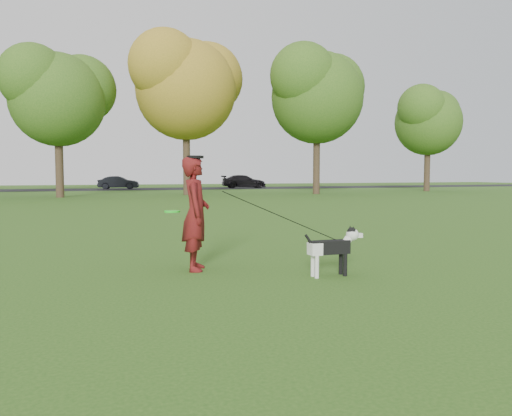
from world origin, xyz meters
name	(u,v)px	position (x,y,z in m)	size (l,w,h in m)	color
ground	(270,269)	(0.00, 0.00, 0.00)	(120.00, 120.00, 0.00)	#285116
road	(114,189)	(0.00, 40.00, 0.01)	(120.00, 7.00, 0.02)	black
man	(196,214)	(-1.08, 0.33, 0.86)	(0.63, 0.41, 1.73)	#580C15
dog	(334,246)	(0.68, -0.75, 0.43)	(0.94, 0.19, 0.71)	black
car_mid	(118,183)	(0.40, 40.00, 0.61)	(1.25, 3.59, 1.18)	black
car_right	(244,181)	(12.41, 40.00, 0.65)	(1.78, 4.38, 1.27)	black
man_held_items	(280,216)	(0.06, -0.23, 0.84)	(2.38, 1.21, 1.26)	#1CE120
tree_row	(101,78)	(-1.43, 26.07, 7.41)	(51.74, 8.86, 12.01)	#38281C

